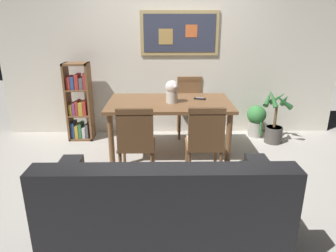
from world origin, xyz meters
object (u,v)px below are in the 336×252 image
Objects in this scene: dining_chair_near_left at (136,139)px; potted_ivy at (256,119)px; potted_palm at (275,122)px; dining_chair_near_right at (205,139)px; bookshelf at (79,104)px; dining_table at (169,108)px; tv_remote at (200,99)px; leather_couch at (164,214)px; dining_chair_far_right at (190,101)px; flower_vase at (172,91)px.

potted_ivy is at bearing 40.26° from dining_chair_near_left.
dining_chair_near_left reaches higher than potted_palm.
dining_chair_near_right is at bearing 0.87° from dining_chair_near_left.
dining_chair_near_left is 0.78× the size of bookshelf.
dining_table is 0.87m from dining_chair_near_left.
tv_remote is (0.41, 0.11, 0.10)m from dining_table.
leather_couch reaches higher than dining_table.
dining_chair_far_right is 0.75m from tv_remote.
dining_chair_near_left is at bearing 106.12° from leather_couch.
flower_vase is (-1.53, -0.47, 0.59)m from potted_palm.
dining_chair_far_right is 1.11× the size of potted_palm.
flower_vase is (0.40, 0.74, 0.37)m from dining_chair_near_left.
tv_remote is (0.04, 0.88, 0.22)m from dining_chair_near_right.
leather_couch is at bearing -120.04° from potted_ivy.
dining_chair_near_left is 2.30m from potted_ivy.
dining_chair_far_right is at bearing 173.16° from potted_ivy.
bookshelf is 1.42× the size of potted_palm.
flower_vase is (1.37, -0.69, 0.35)m from bookshelf.
tv_remote is (1.75, -0.54, 0.21)m from bookshelf.
leather_couch is at bearing -62.71° from bookshelf.
flower_vase is at bearing -26.60° from bookshelf.
potted_palm is (0.19, -0.27, 0.04)m from potted_ivy.
leather_couch is (-0.41, -2.62, -0.23)m from dining_chair_far_right.
dining_chair_far_right is 2.67m from leather_couch.
dining_chair_near_right is 1.70m from potted_palm.
dining_table is 1.36× the size of bookshelf.
flower_vase is at bearing 86.47° from leather_couch.
flower_vase is (0.03, -0.04, 0.24)m from dining_table.
leather_couch is at bearing -113.28° from dining_chair_near_right.
leather_couch is 2.89m from potted_ivy.
potted_ivy is (1.00, 1.46, -0.26)m from dining_chair_near_right.
leather_couch is 2.77m from bookshelf.
dining_table is 3.09× the size of potted_ivy.
leather_couch is at bearing -98.84° from dining_chair_far_right.
flower_vase is at bearing -157.75° from tv_remote.
potted_palm is at bearing 15.17° from tv_remote.
bookshelf is at bearing 153.40° from flower_vase.
dining_chair_near_right is 1.79m from potted_ivy.
dining_table is at bearing -153.10° from potted_ivy.
dining_chair_near_right reaches higher than potted_palm.
dining_chair_far_right is (-0.04, 1.59, 0.00)m from dining_chair_near_right.
potted_palm is (1.23, -0.39, -0.22)m from dining_chair_far_right.
bookshelf is (-1.27, 2.45, 0.24)m from leather_couch.
bookshelf is at bearing -178.99° from potted_ivy.
dining_chair_near_left reaches higher than tv_remote.
dining_chair_near_left is 1.11× the size of potted_palm.
potted_ivy is 0.33m from potted_palm.
potted_ivy is at bearing 1.01° from bookshelf.
dining_chair_far_right is at bearing 91.36° from dining_chair_near_right.
leather_couch reaches higher than potted_palm.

